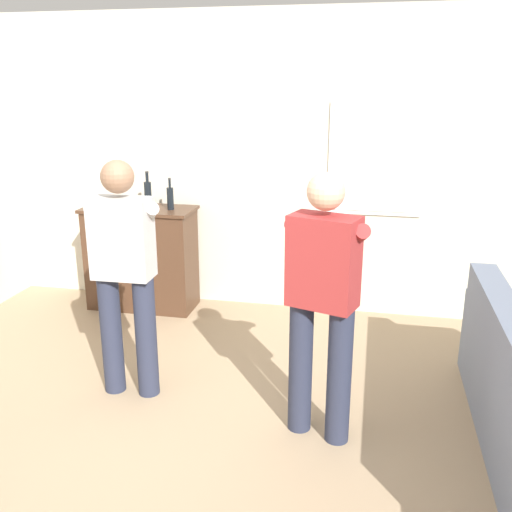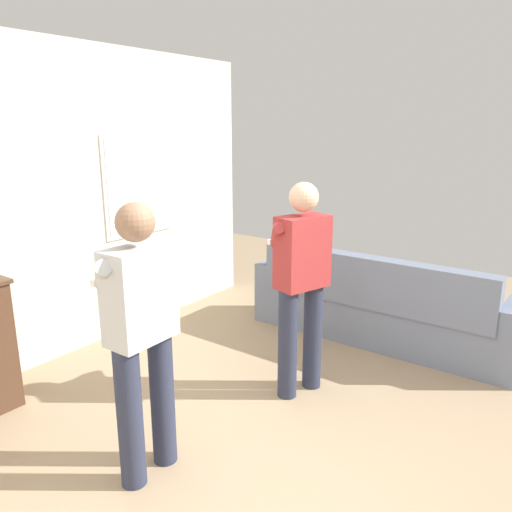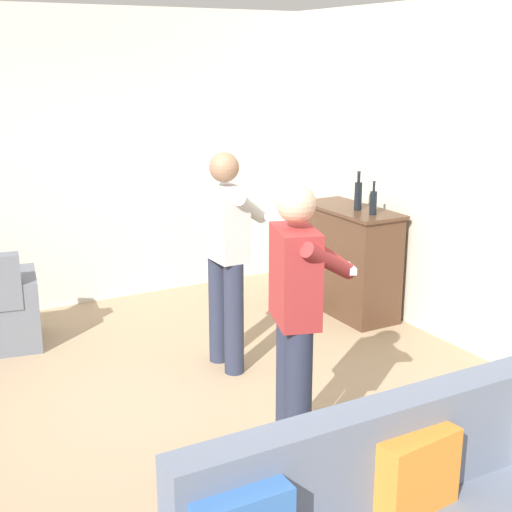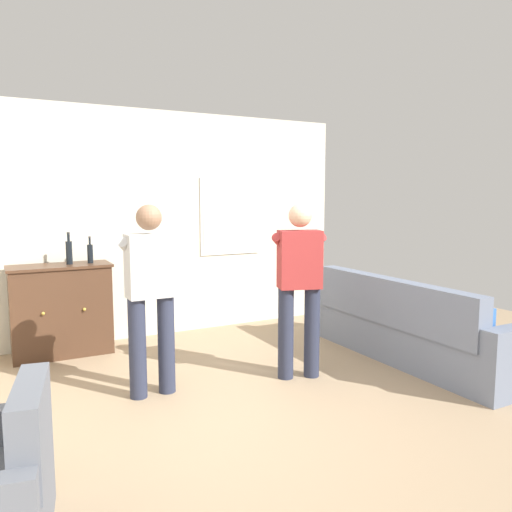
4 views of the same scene
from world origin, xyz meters
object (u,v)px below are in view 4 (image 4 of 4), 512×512
(person_standing_left, at_px, (150,290))
(couch, at_px, (402,329))
(sideboard_cabinet, at_px, (61,310))
(person_standing_right, at_px, (299,282))
(bottle_liquor_amber, at_px, (90,253))
(bottle_wine_green, at_px, (69,252))

(person_standing_left, bearing_deg, couch, -8.02)
(sideboard_cabinet, xyz_separation_m, person_standing_right, (1.94, -1.80, 0.43))
(couch, distance_m, sideboard_cabinet, 3.70)
(couch, distance_m, bottle_liquor_amber, 3.51)
(couch, xyz_separation_m, bottle_liquor_amber, (-2.83, 1.92, 0.77))
(person_standing_right, bearing_deg, sideboard_cabinet, 137.00)
(sideboard_cabinet, distance_m, bottle_wine_green, 0.65)
(bottle_liquor_amber, bearing_deg, sideboard_cabinet, 178.72)
(bottle_wine_green, distance_m, bottle_liquor_amber, 0.22)
(bottle_wine_green, bearing_deg, sideboard_cabinet, 176.46)
(bottle_wine_green, relative_size, bottle_liquor_amber, 1.18)
(bottle_liquor_amber, bearing_deg, bottle_wine_green, 179.79)
(bottle_wine_green, xyz_separation_m, person_standing_left, (0.45, -1.55, -0.21))
(bottle_wine_green, xyz_separation_m, bottle_liquor_amber, (0.22, -0.00, -0.03))
(bottle_wine_green, height_order, person_standing_right, person_standing_right)
(couch, relative_size, bottle_liquor_amber, 8.63)
(sideboard_cabinet, bearing_deg, bottle_liquor_amber, -1.28)
(couch, bearing_deg, bottle_wine_green, 147.83)
(bottle_wine_green, relative_size, person_standing_left, 0.21)
(sideboard_cabinet, relative_size, person_standing_left, 0.64)
(bottle_liquor_amber, bearing_deg, person_standing_right, -48.18)
(couch, bearing_deg, sideboard_cabinet, 148.62)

